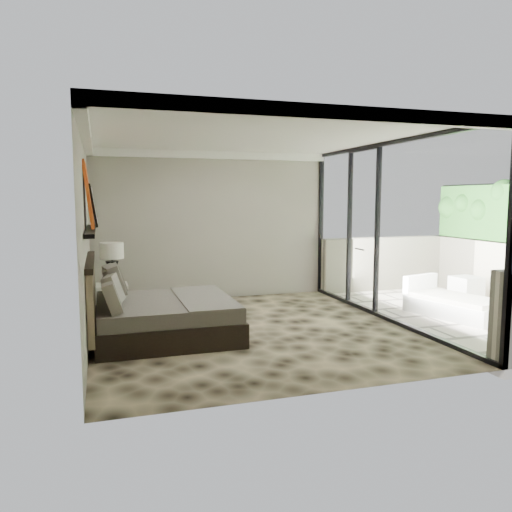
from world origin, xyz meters
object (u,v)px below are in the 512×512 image
object	(u,v)px
bed	(158,315)
lounger	(453,305)
nightstand	(112,300)
ottoman	(466,289)
table_lamp	(112,258)

from	to	relation	value
bed	lounger	world-z (taller)	bed
nightstand	lounger	xyz separation A→B (m)	(5.33, -1.72, -0.06)
nightstand	lounger	distance (m)	5.60
bed	ottoman	xyz separation A→B (m)	(5.79, 0.75, -0.09)
bed	nightstand	xyz separation A→B (m)	(-0.57, 1.56, -0.07)
table_lamp	lounger	distance (m)	5.62
ottoman	lounger	size ratio (longest dim) A/B	0.28
bed	nightstand	bearing A→B (deg)	109.94
ottoman	bed	bearing A→B (deg)	-172.66
lounger	ottoman	bearing A→B (deg)	26.34
lounger	nightstand	bearing A→B (deg)	147.10
nightstand	ottoman	distance (m)	6.41
table_lamp	ottoman	bearing A→B (deg)	-6.91
table_lamp	nightstand	bearing A→B (deg)	107.32
ottoman	lounger	world-z (taller)	lounger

